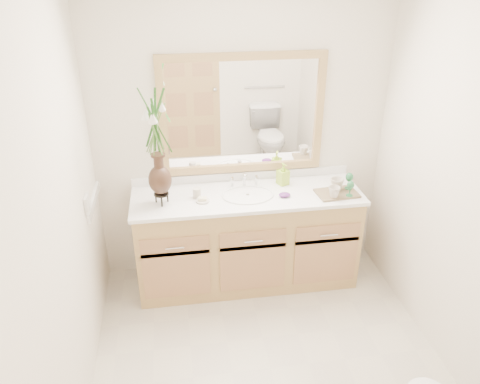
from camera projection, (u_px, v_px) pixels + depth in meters
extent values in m
plane|color=beige|center=(271.00, 368.00, 3.22)|extent=(2.60, 2.60, 0.00)
cube|color=white|center=(242.00, 138.00, 3.81)|extent=(2.40, 0.02, 2.40)
cube|color=white|center=(59.00, 235.00, 2.51)|extent=(0.02, 2.60, 2.40)
cube|color=white|center=(470.00, 203.00, 2.83)|extent=(0.02, 2.60, 2.40)
cube|color=tan|center=(247.00, 240.00, 3.93)|extent=(1.80, 0.55, 0.80)
cube|color=white|center=(247.00, 196.00, 3.74)|extent=(1.84, 0.57, 0.03)
ellipsoid|color=white|center=(248.00, 201.00, 3.74)|extent=(0.38, 0.30, 0.12)
cylinder|color=silver|center=(244.00, 180.00, 3.85)|extent=(0.02, 0.02, 0.11)
cylinder|color=silver|center=(232.00, 182.00, 3.84)|extent=(0.02, 0.02, 0.08)
cylinder|color=silver|center=(256.00, 180.00, 3.87)|extent=(0.02, 0.02, 0.08)
cube|color=white|center=(242.00, 115.00, 3.70)|extent=(1.20, 0.01, 0.85)
cube|color=tan|center=(243.00, 56.00, 3.49)|extent=(1.32, 0.04, 0.06)
cube|color=tan|center=(242.00, 167.00, 3.91)|extent=(1.32, 0.04, 0.06)
cube|color=tan|center=(162.00, 119.00, 3.61)|extent=(0.06, 0.04, 0.85)
cube|color=tan|center=(319.00, 111.00, 3.78)|extent=(0.06, 0.04, 0.85)
cube|color=white|center=(87.00, 203.00, 3.28)|extent=(0.02, 0.12, 0.12)
cylinder|color=black|center=(161.00, 194.00, 3.56)|extent=(0.11, 0.11, 0.01)
ellipsoid|color=black|center=(160.00, 180.00, 3.50)|extent=(0.17, 0.17, 0.23)
cylinder|color=black|center=(159.00, 162.00, 3.44)|extent=(0.07, 0.07, 0.10)
cylinder|color=#4C7A33|center=(156.00, 128.00, 3.32)|extent=(0.06, 0.06, 0.41)
cylinder|color=beige|center=(197.00, 193.00, 3.66)|extent=(0.06, 0.06, 0.08)
cylinder|color=beige|center=(203.00, 201.00, 3.62)|extent=(0.11, 0.11, 0.01)
cube|color=beige|center=(203.00, 199.00, 3.61)|extent=(0.07, 0.05, 0.02)
imported|color=#9CC92F|center=(283.00, 175.00, 3.86)|extent=(0.10, 0.10, 0.17)
ellipsoid|color=#5B256F|center=(285.00, 195.00, 3.69)|extent=(0.10, 0.09, 0.03)
cube|color=brown|center=(337.00, 193.00, 3.73)|extent=(0.34, 0.24, 0.02)
imported|color=beige|center=(334.00, 192.00, 3.64)|extent=(0.09, 0.09, 0.09)
imported|color=beige|center=(337.00, 184.00, 3.74)|extent=(0.14, 0.14, 0.11)
cylinder|color=#246C3C|center=(349.00, 195.00, 3.68)|extent=(0.05, 0.05, 0.01)
cylinder|color=#246C3C|center=(350.00, 191.00, 3.66)|extent=(0.01, 0.01, 0.08)
ellipsoid|color=#246C3C|center=(351.00, 185.00, 3.63)|extent=(0.06, 0.06, 0.07)
cylinder|color=#246C3C|center=(348.00, 188.00, 3.79)|extent=(0.06, 0.06, 0.01)
cylinder|color=#246C3C|center=(349.00, 183.00, 3.77)|extent=(0.01, 0.01, 0.09)
ellipsoid|color=#246C3C|center=(349.00, 177.00, 3.74)|extent=(0.06, 0.06, 0.07)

